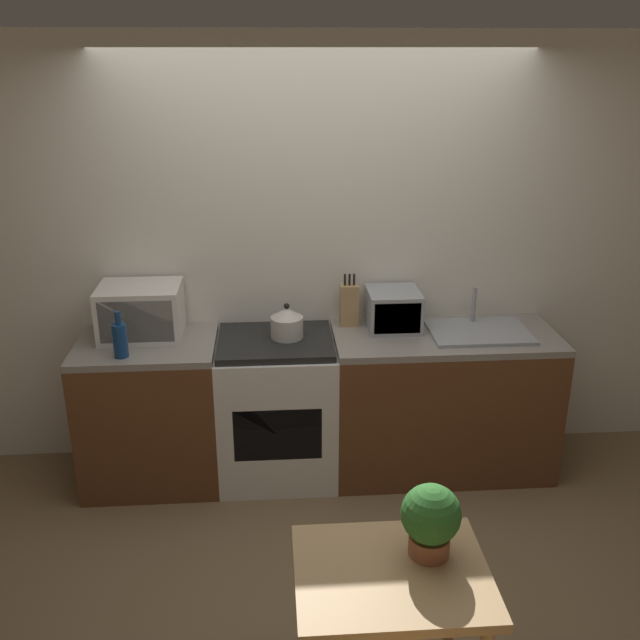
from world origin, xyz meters
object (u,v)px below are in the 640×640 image
stove_range (277,408)px  dining_table (391,599)px  bottle (120,339)px  microwave (141,311)px  kettle (287,323)px  toaster_oven (393,310)px

stove_range → dining_table: 1.86m
stove_range → bottle: bearing=-167.3°
stove_range → microwave: (-0.78, 0.11, 0.61)m
kettle → dining_table: (0.32, -1.83, -0.39)m
microwave → toaster_oven: size_ratio=1.48×
toaster_oven → bottle: bearing=-168.4°
stove_range → toaster_oven: (0.72, 0.13, 0.57)m
kettle → microwave: (-0.85, 0.08, 0.06)m
stove_range → microwave: microwave is taller
microwave → stove_range: bearing=-7.8°
microwave → toaster_oven: microwave is taller
bottle → dining_table: size_ratio=0.37×
stove_range → microwave: 1.00m
stove_range → dining_table: bearing=-77.7°
bottle → microwave: bearing=76.9°
kettle → toaster_oven: size_ratio=0.67×
microwave → dining_table: microwave is taller
stove_range → kettle: size_ratio=4.23×
stove_range → toaster_oven: bearing=10.2°
microwave → toaster_oven: 1.50m
kettle → stove_range: bearing=-161.9°
kettle → bottle: bearing=-166.8°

